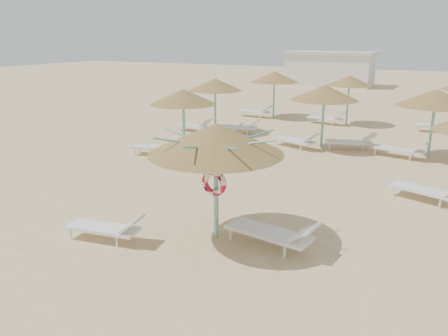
% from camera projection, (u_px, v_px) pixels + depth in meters
% --- Properties ---
extents(ground, '(120.00, 120.00, 0.00)m').
position_uv_depth(ground, '(217.00, 230.00, 10.88)').
color(ground, '#DAC185').
rests_on(ground, ground).
extents(main_palapa, '(3.10, 3.10, 2.78)m').
position_uv_depth(main_palapa, '(216.00, 139.00, 9.80)').
color(main_palapa, '#65B0A9').
rests_on(main_palapa, ground).
extents(lounger_main_a, '(1.95, 0.85, 0.68)m').
position_uv_depth(lounger_main_a, '(107.00, 228.00, 10.24)').
color(lounger_main_a, white).
rests_on(lounger_main_a, ground).
extents(lounger_main_b, '(2.24, 0.97, 0.79)m').
position_uv_depth(lounger_main_b, '(273.00, 233.00, 9.87)').
color(lounger_main_b, white).
rests_on(lounger_main_b, ground).
extents(palapa_field, '(18.72, 13.27, 2.72)m').
position_uv_depth(palapa_field, '(360.00, 94.00, 18.39)').
color(palapa_field, '#65B0A9').
rests_on(palapa_field, ground).
extents(service_hut, '(8.40, 4.40, 3.25)m').
position_uv_depth(service_hut, '(330.00, 68.00, 42.86)').
color(service_hut, silver).
rests_on(service_hut, ground).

